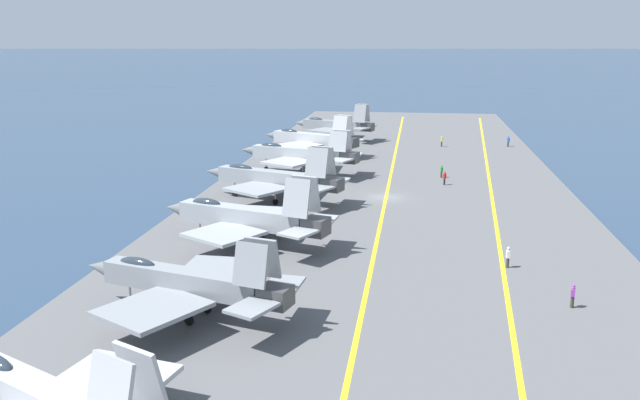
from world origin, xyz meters
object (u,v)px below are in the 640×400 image
Objects in this scene: crew_white_vest at (508,256)px; parked_jet_sixth at (311,139)px; parked_jet_second at (188,282)px; parked_jet_seventh at (335,125)px; crew_green_vest at (441,171)px; crew_red_vest at (445,177)px; crew_purple_vest at (573,295)px; parked_jet_third at (246,217)px; parked_jet_fourth at (274,178)px; crew_blue_vest at (508,141)px; crew_yellow_vest at (442,141)px; parked_jet_fifth at (300,154)px.

parked_jet_sixth is at bearing 25.38° from crew_white_vest.
parked_jet_second is at bearing -178.48° from parked_jet_sixth.
crew_green_vest is at bearing -150.19° from parked_jet_seventh.
parked_jet_sixth is at bearing 45.88° from crew_red_vest.
parked_jet_seventh is at bearing 18.86° from crew_purple_vest.
parked_jet_seventh is at bearing -0.27° from parked_jet_third.
parked_jet_second is 79.24m from parked_jet_seventh.
crew_green_vest is at bearing -49.87° from parked_jet_fourth.
crew_blue_vest reaches higher than crew_yellow_vest.
parked_jet_second is 47.41m from crew_red_vest.
crew_white_vest is at bearing 173.01° from crew_blue_vest.
crew_blue_vest is at bearing -21.41° from parked_jet_second.
parked_jet_sixth is 1.09× the size of parked_jet_seventh.
parked_jet_second is at bearing -178.93° from parked_jet_fifth.
parked_jet_third reaches higher than parked_jet_sixth.
parked_jet_fourth is at bearing 130.13° from crew_green_vest.
parked_jet_fourth is at bearing 144.64° from crew_blue_vest.
parked_jet_sixth is 9.64× the size of crew_red_vest.
parked_jet_third is at bearing 82.11° from crew_white_vest.
parked_jet_fourth is at bearing -178.96° from parked_jet_sixth.
parked_jet_third is 27.84m from crew_purple_vest.
parked_jet_second is 25.91m from crew_purple_vest.
parked_jet_fourth reaches higher than parked_jet_second.
crew_yellow_vest is (-1.58, 11.02, -0.01)m from crew_blue_vest.
parked_jet_third reaches higher than parked_jet_second.
crew_white_vest is at bearing 23.13° from crew_purple_vest.
parked_jet_fifth reaches higher than crew_green_vest.
crew_blue_vest is at bearing -3.52° from crew_purple_vest.
crew_yellow_vest is (25.95, -19.53, -1.72)m from parked_jet_fifth.
crew_blue_vest reaches higher than crew_red_vest.
parked_jet_seventh is 69.72m from crew_white_vest.
parked_jet_second is 16.16m from parked_jet_third.
crew_yellow_vest is (-5.18, -18.57, -1.67)m from parked_jet_seventh.
parked_jet_fifth is 18.80m from crew_green_vest.
crew_purple_vest is at bearing 176.48° from crew_blue_vest.
parked_jet_fourth reaches higher than crew_white_vest.
parked_jet_second is at bearing -178.03° from parked_jet_fourth.
parked_jet_sixth is (62.93, 1.67, 0.10)m from parked_jet_second.
parked_jet_seventh is 29.86m from crew_blue_vest.
crew_red_vest is (11.53, -19.17, -1.70)m from parked_jet_fourth.
parked_jet_third is at bearing -178.82° from parked_jet_fifth.
crew_red_vest is (-35.43, -18.00, -1.68)m from parked_jet_seventh.
crew_yellow_vest is 1.03× the size of crew_green_vest.
parked_jet_seventh is (63.08, -0.30, 0.13)m from parked_jet_third.
crew_blue_vest is at bearing -67.92° from parked_jet_sixth.
parked_jet_second reaches higher than crew_red_vest.
crew_red_vest is 4.43m from crew_green_vest.
parked_jet_fourth is 1.05× the size of parked_jet_sixth.
parked_jet_third is at bearing 0.87° from parked_jet_second.
parked_jet_sixth is 24.46m from crew_green_vest.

